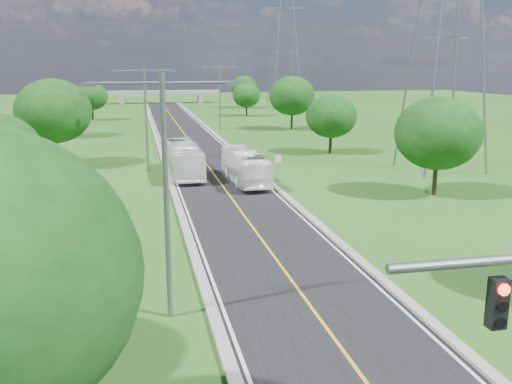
# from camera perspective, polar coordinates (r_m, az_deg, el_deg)

# --- Properties ---
(ground) EXTENTS (260.00, 260.00, 0.00)m
(ground) POSITION_cam_1_polar(r_m,az_deg,el_deg) (71.42, -6.22, 4.44)
(ground) COLOR #1F5016
(ground) RESTS_ON ground
(road) EXTENTS (8.00, 150.00, 0.06)m
(road) POSITION_cam_1_polar(r_m,az_deg,el_deg) (77.32, -6.68, 5.10)
(road) COLOR black
(road) RESTS_ON ground
(curb_left) EXTENTS (0.50, 150.00, 0.22)m
(curb_left) POSITION_cam_1_polar(r_m,az_deg,el_deg) (77.04, -9.84, 5.03)
(curb_left) COLOR gray
(curb_left) RESTS_ON ground
(curb_right) EXTENTS (0.50, 150.00, 0.22)m
(curb_right) POSITION_cam_1_polar(r_m,az_deg,el_deg) (77.82, -3.55, 5.27)
(curb_right) COLOR gray
(curb_right) RESTS_ON ground
(speed_limit_sign) EXTENTS (0.55, 0.09, 2.40)m
(speed_limit_sign) POSITION_cam_1_polar(r_m,az_deg,el_deg) (50.59, 2.23, 2.88)
(speed_limit_sign) COLOR slate
(speed_limit_sign) RESTS_ON ground
(overpass) EXTENTS (30.00, 3.00, 3.20)m
(overpass) POSITION_cam_1_polar(r_m,az_deg,el_deg) (150.68, -9.44, 9.67)
(overpass) COLOR gray
(overpass) RESTS_ON ground
(streetlight_near_left) EXTENTS (5.90, 0.25, 10.00)m
(streetlight_near_left) POSITION_cam_1_polar(r_m,az_deg,el_deg) (22.76, -9.06, 1.49)
(streetlight_near_left) COLOR slate
(streetlight_near_left) RESTS_ON ground
(streetlight_mid_left) EXTENTS (5.90, 0.25, 10.00)m
(streetlight_mid_left) POSITION_cam_1_polar(r_m,az_deg,el_deg) (55.49, -10.97, 8.06)
(streetlight_mid_left) COLOR slate
(streetlight_mid_left) RESTS_ON ground
(streetlight_far_right) EXTENTS (5.90, 0.25, 10.00)m
(streetlight_far_right) POSITION_cam_1_polar(r_m,az_deg,el_deg) (89.38, -3.64, 10.00)
(streetlight_far_right) COLOR slate
(streetlight_far_right) RESTS_ON ground
(power_tower_near) EXTENTS (9.00, 6.40, 28.00)m
(power_tower_near) POSITION_cam_1_polar(r_m,az_deg,el_deg) (58.22, 18.71, 15.80)
(power_tower_near) COLOR slate
(power_tower_near) RESTS_ON ground
(power_tower_far) EXTENTS (9.00, 6.40, 28.00)m
(power_tower_far) POSITION_cam_1_polar(r_m,az_deg,el_deg) (129.65, 2.86, 14.46)
(power_tower_far) COLOR slate
(power_tower_far) RESTS_ON ground
(tree_lc) EXTENTS (7.56, 7.56, 8.79)m
(tree_lc) POSITION_cam_1_polar(r_m,az_deg,el_deg) (61.01, -19.61, 7.62)
(tree_lc) COLOR black
(tree_lc) RESTS_ON ground
(tree_ld) EXTENTS (6.72, 6.72, 7.82)m
(tree_ld) POSITION_cam_1_polar(r_m,az_deg,el_deg) (85.06, -18.90, 8.54)
(tree_ld) COLOR black
(tree_ld) RESTS_ON ground
(tree_le) EXTENTS (5.88, 5.88, 6.84)m
(tree_le) POSITION_cam_1_polar(r_m,az_deg,el_deg) (108.72, -16.12, 9.19)
(tree_le) COLOR black
(tree_le) RESTS_ON ground
(tree_rb) EXTENTS (6.72, 6.72, 7.82)m
(tree_rb) POSITION_cam_1_polar(r_m,az_deg,el_deg) (46.76, 17.75, 5.61)
(tree_rb) COLOR black
(tree_rb) RESTS_ON ground
(tree_rc) EXTENTS (5.88, 5.88, 6.84)m
(tree_rc) POSITION_cam_1_polar(r_m,az_deg,el_deg) (66.38, 7.54, 7.54)
(tree_rc) COLOR black
(tree_rc) RESTS_ON ground
(tree_rd) EXTENTS (7.14, 7.14, 8.30)m
(tree_rd) POSITION_cam_1_polar(r_m,az_deg,el_deg) (89.75, 3.62, 9.58)
(tree_rd) COLOR black
(tree_rd) RESTS_ON ground
(tree_re) EXTENTS (5.46, 5.46, 6.35)m
(tree_re) POSITION_cam_1_polar(r_m,az_deg,el_deg) (112.57, -0.96, 9.64)
(tree_re) COLOR black
(tree_re) RESTS_ON ground
(tree_rf) EXTENTS (6.30, 6.30, 7.33)m
(tree_rf) POSITION_cam_1_polar(r_m,az_deg,el_deg) (132.82, -1.14, 10.40)
(tree_rf) COLOR black
(tree_rf) RESTS_ON ground
(bus_outbound) EXTENTS (2.65, 10.26, 2.84)m
(bus_outbound) POSITION_cam_1_polar(r_m,az_deg,el_deg) (49.80, -1.12, 2.58)
(bus_outbound) COLOR white
(bus_outbound) RESTS_ON road
(bus_inbound) EXTENTS (2.77, 11.03, 3.06)m
(bus_inbound) POSITION_cam_1_polar(r_m,az_deg,el_deg) (53.44, -7.21, 3.31)
(bus_inbound) COLOR white
(bus_inbound) RESTS_ON road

